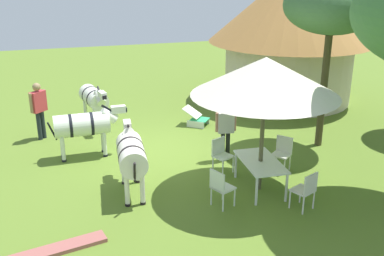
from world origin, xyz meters
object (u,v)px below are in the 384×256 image
Objects in this scene: thatched_hut at (290,28)px; patio_dining_table at (260,164)px; striped_lounge_chair at (197,118)px; zebra_nearest_camera at (94,99)px; zebra_toward_hut at (131,154)px; patio_chair_near_hut at (306,189)px; patio_chair_near_lawn at (282,151)px; shade_umbrella at (265,76)px; guest_beside_umbrella at (226,127)px; zebra_by_umbrella at (84,125)px; patio_chair_east_end at (221,153)px; standing_watcher at (39,106)px; patio_chair_west_end at (220,186)px; acacia_tree_left_background at (332,6)px.

thatched_hut reaches higher than patio_dining_table.
striped_lounge_chair is 0.47× the size of zebra_nearest_camera.
patio_chair_near_hut is at bearing -23.80° from zebra_toward_hut.
patio_chair_near_hut is at bearing 127.45° from patio_chair_near_lawn.
shade_umbrella reaches higher than striped_lounge_chair.
guest_beside_umbrella is at bearing 27.73° from zebra_toward_hut.
zebra_by_umbrella is (-4.36, -4.42, 0.42)m from patio_chair_near_hut.
guest_beside_umbrella is 1.67× the size of striped_lounge_chair.
guest_beside_umbrella is 0.74× the size of zebra_toward_hut.
guest_beside_umbrella reaches higher than patio_chair_east_end.
patio_chair_east_end is at bearing 68.79° from guest_beside_umbrella.
patio_chair_near_hut is at bearing 88.56° from standing_watcher.
zebra_toward_hut is (-1.88, -3.51, 0.48)m from patio_chair_near_hut.
patio_chair_near_lawn reaches higher than patio_dining_table.
patio_chair_east_end is 3.88m from zebra_by_umbrella.
standing_watcher reaches higher than patio_chair_west_end.
patio_dining_table is at bearing 48.94° from zebra_by_umbrella.
patio_chair_near_hut and patio_chair_near_lawn have the same top height.
guest_beside_umbrella reaches higher than zebra_nearest_camera.
patio_chair_west_end and patio_chair_near_lawn have the same top height.
standing_watcher is (-3.75, -4.52, 0.55)m from patio_chair_east_end.
striped_lounge_chair is (-3.60, 0.43, -0.27)m from patio_chair_east_end.
acacia_tree_left_background is at bearing 169.46° from patio_chair_east_end.
patio_chair_east_end is at bearing 109.65° from zebra_nearest_camera.
thatched_hut reaches higher than patio_chair_near_hut.
acacia_tree_left_background reaches higher than patio_chair_near_hut.
patio_chair_near_lawn is 6.58m from zebra_nearest_camera.
shade_umbrella is 2.62m from patio_chair_west_end.
patio_chair_near_hut is at bearing 107.41° from zebra_nearest_camera.
zebra_nearest_camera is (-0.94, -3.25, 0.68)m from striped_lounge_chair.
guest_beside_umbrella reaches higher than patio_dining_table.
patio_dining_table is at bearing 103.17° from guest_beside_umbrella.
acacia_tree_left_background is (-0.23, 3.05, 3.07)m from guest_beside_umbrella.
acacia_tree_left_background reaches higher than shade_umbrella.
zebra_by_umbrella is at bearing -98.95° from acacia_tree_left_background.
acacia_tree_left_background is at bearing 30.31° from patio_chair_near_hut.
patio_chair_east_end is (-1.19, -0.57, -0.14)m from patio_dining_table.
striped_lounge_chair is (-5.98, -0.68, -0.27)m from patio_chair_near_hut.
patio_dining_table is 6.65m from zebra_nearest_camera.
thatched_hut is 6.91× the size of patio_chair_near_lawn.
zebra_nearest_camera is (-6.27, -2.18, 0.41)m from patio_chair_west_end.
patio_chair_near_hut is 0.41× the size of zebra_by_umbrella.
zebra_nearest_camera is 5.06m from zebra_toward_hut.
patio_chair_west_end is 1.86m from patio_chair_near_hut.
shade_umbrella is at bearing 48.94° from zebra_by_umbrella.
zebra_by_umbrella is 1.01× the size of zebra_toward_hut.
standing_watcher reaches higher than zebra_toward_hut.
acacia_tree_left_background is (-1.42, 5.82, 3.04)m from zebra_toward_hut.
acacia_tree_left_background is at bearing 116.34° from standing_watcher.
patio_chair_near_lawn is 1.65m from guest_beside_umbrella.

